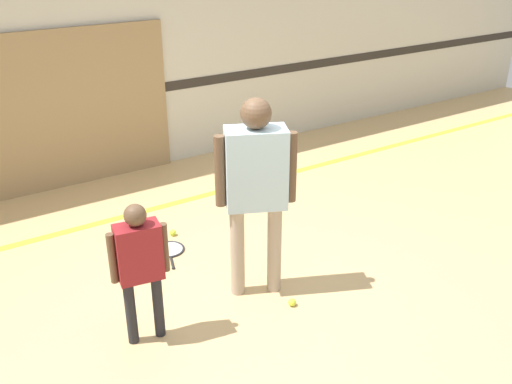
{
  "coord_description": "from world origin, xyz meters",
  "views": [
    {
      "loc": [
        -2.09,
        -3.58,
        2.9
      ],
      "look_at": [
        0.14,
        -0.09,
        0.95
      ],
      "focal_mm": 40.0,
      "sensor_mm": 36.0,
      "label": 1
    }
  ],
  "objects": [
    {
      "name": "ground_plane",
      "position": [
        0.0,
        0.0,
        0.0
      ],
      "size": [
        16.0,
        16.0,
        0.0
      ],
      "primitive_type": "plane",
      "color": "tan"
    },
    {
      "name": "wall_back",
      "position": [
        0.0,
        3.08,
        1.6
      ],
      "size": [
        16.0,
        0.07,
        3.2
      ],
      "color": "beige",
      "rests_on": "ground_plane"
    },
    {
      "name": "wall_panel",
      "position": [
        -0.94,
        3.02,
        0.93
      ],
      "size": [
        3.39,
        0.05,
        1.86
      ],
      "color": "#9E7F56",
      "rests_on": "ground_plane"
    },
    {
      "name": "floor_stripe",
      "position": [
        0.0,
        1.86,
        0.0
      ],
      "size": [
        14.4,
        0.1,
        0.01
      ],
      "color": "yellow",
      "rests_on": "ground_plane"
    },
    {
      "name": "person_instructor",
      "position": [
        0.14,
        -0.09,
        1.07
      ],
      "size": [
        0.61,
        0.44,
        1.73
      ],
      "rotation": [
        0.0,
        0.0,
        -0.43
      ],
      "color": "tan",
      "rests_on": "ground_plane"
    },
    {
      "name": "person_student_left",
      "position": [
        -0.91,
        -0.16,
        0.71
      ],
      "size": [
        0.43,
        0.23,
        1.15
      ],
      "rotation": [
        0.0,
        0.0,
        -0.16
      ],
      "color": "#232328",
      "rests_on": "ground_plane"
    },
    {
      "name": "racket_spare_on_floor",
      "position": [
        -0.22,
        0.93,
        0.01
      ],
      "size": [
        0.39,
        0.55,
        0.03
      ],
      "rotation": [
        0.0,
        0.0,
        4.4
      ],
      "color": "#28282D",
      "rests_on": "ground_plane"
    },
    {
      "name": "tennis_ball_near_instructor",
      "position": [
        0.28,
        -0.44,
        0.03
      ],
      "size": [
        0.07,
        0.07,
        0.07
      ],
      "primitive_type": "sphere",
      "color": "#CCE038",
      "rests_on": "ground_plane"
    },
    {
      "name": "tennis_ball_by_spare_racket",
      "position": [
        -0.05,
        1.19,
        0.03
      ],
      "size": [
        0.07,
        0.07,
        0.07
      ],
      "primitive_type": "sphere",
      "color": "#CCE038",
      "rests_on": "ground_plane"
    }
  ]
}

